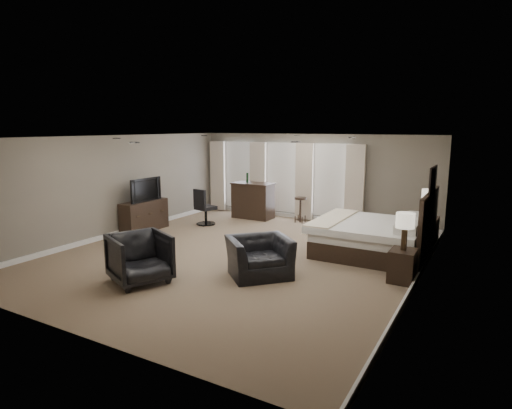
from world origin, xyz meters
The scene contains 16 objects.
room centered at (0.00, 0.00, 1.30)m, with size 7.60×8.60×2.64m.
window_bay centered at (-1.00, 4.11, 1.20)m, with size 5.25×0.20×2.30m.
bed centered at (2.58, 1.54, 0.75)m, with size 2.35×2.24×1.49m, color silver.
nightstand_near centered at (3.47, 0.09, 0.30)m, with size 0.45×0.55×0.60m, color black.
nightstand_far centered at (3.47, 2.99, 0.34)m, with size 0.50×0.62×0.67m, color black.
lamp_near centered at (3.47, 0.09, 0.94)m, with size 0.33×0.33×0.69m, color beige.
lamp_far centered at (3.47, 2.99, 1.01)m, with size 0.33×0.33×0.68m, color beige.
wall_art centered at (3.70, 1.54, 1.75)m, with size 0.04×0.96×0.56m, color slate.
dresser centered at (-3.45, 0.65, 0.42)m, with size 0.46×1.43×0.83m, color black.
tv centered at (-3.45, 0.65, 0.90)m, with size 1.09×0.63×0.14m, color black.
armchair_near centered at (1.03, -0.94, 0.50)m, with size 1.15×0.75×1.00m, color black.
armchair_far centered at (-0.70, -2.32, 0.50)m, with size 0.98×0.91×1.00m, color black.
bar_counter centered at (-1.69, 3.56, 0.56)m, with size 1.28×0.66×1.11m, color black.
bar_stool_left centered at (-1.94, 3.70, 0.40)m, with size 0.38×0.38×0.81m, color black.
bar_stool_right centered at (-0.16, 3.71, 0.38)m, with size 0.36×0.36×0.76m, color black.
desk_chair centered at (-2.42, 2.07, 0.53)m, with size 0.54×0.54×1.06m, color black.
Camera 1 is at (4.83, -7.78, 2.82)m, focal length 30.00 mm.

